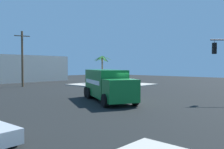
{
  "coord_description": "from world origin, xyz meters",
  "views": [
    {
      "loc": [
        -15.03,
        -12.58,
        3.03
      ],
      "look_at": [
        -0.02,
        1.1,
        2.3
      ],
      "focal_mm": 37.02,
      "sensor_mm": 36.0,
      "label": 1
    }
  ],
  "objects": [
    {
      "name": "ground_plane",
      "position": [
        0.0,
        0.0,
        0.0
      ],
      "size": [
        100.0,
        100.0,
        0.0
      ],
      "primitive_type": "plane",
      "color": "black"
    },
    {
      "name": "vending_machine_red",
      "position": [
        15.07,
        14.39,
        1.07
      ],
      "size": [
        1.11,
        1.16,
        1.85
      ],
      "color": "black",
      "rests_on": "sidewalk_corner_far"
    },
    {
      "name": "building_backdrop",
      "position": [
        4.37,
        30.66,
        2.56
      ],
      "size": [
        21.31,
        6.0,
        5.12
      ],
      "primitive_type": "cube",
      "color": "beige",
      "rests_on": "ground"
    },
    {
      "name": "sidewalk_corner_far",
      "position": [
        12.69,
        12.69,
        0.07
      ],
      "size": [
        10.71,
        10.71,
        0.14
      ],
      "primitive_type": "cube",
      "color": "#B2ADA0",
      "rests_on": "ground"
    },
    {
      "name": "utility_pole",
      "position": [
        1.25,
        20.22,
        4.24
      ],
      "size": [
        2.14,
        0.75,
        8.2
      ],
      "color": "brown",
      "rests_on": "ground"
    },
    {
      "name": "delivery_truck",
      "position": [
        -0.37,
        1.31,
        1.42
      ],
      "size": [
        5.85,
        7.85,
        2.71
      ],
      "color": "#146B2D",
      "rests_on": "ground"
    },
    {
      "name": "palm_tree_far",
      "position": [
        13.43,
        15.68,
        3.46
      ],
      "size": [
        2.8,
        2.76,
        4.74
      ],
      "color": "#7A6647",
      "rests_on": "sidewalk_corner_far"
    },
    {
      "name": "vending_machine_blue",
      "position": [
        11.52,
        10.27,
        1.07
      ],
      "size": [
        1.17,
        1.15,
        1.85
      ],
      "color": "yellow",
      "rests_on": "sidewalk_corner_far"
    }
  ]
}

